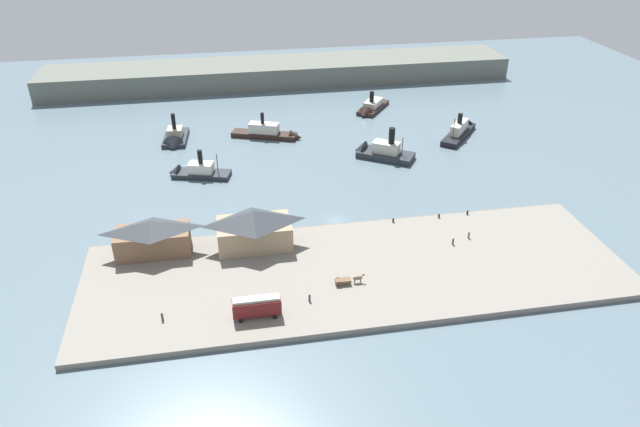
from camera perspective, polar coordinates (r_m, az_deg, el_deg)
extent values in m
plane|color=slate|center=(139.12, 1.52, -0.64)|extent=(320.00, 320.00, 0.00)
cube|color=gray|center=(120.79, 3.62, -5.60)|extent=(110.00, 36.00, 1.20)
cube|color=#666159|center=(135.84, 1.83, -1.21)|extent=(110.00, 0.80, 1.00)
cube|color=brown|center=(128.78, -15.86, -2.60)|extent=(15.28, 7.53, 5.37)
pyramid|color=#33383D|center=(126.85, -16.09, -1.14)|extent=(15.58, 7.91, 2.27)
cube|color=#998466|center=(126.91, -6.37, -1.97)|extent=(15.58, 9.14, 5.63)
pyramid|color=#33383D|center=(124.73, -6.48, -0.30)|extent=(15.89, 9.59, 2.92)
cube|color=maroon|center=(107.44, -6.14, -8.94)|extent=(8.73, 2.44, 2.82)
cube|color=beige|center=(106.41, -6.19, -8.25)|extent=(8.38, 1.71, 0.50)
cylinder|color=black|center=(109.69, -4.54, -9.15)|extent=(0.90, 0.18, 0.90)
cylinder|color=black|center=(107.81, -4.40, -9.96)|extent=(0.90, 0.18, 0.90)
cylinder|color=black|center=(109.49, -7.76, -9.46)|extent=(0.90, 0.18, 0.90)
cylinder|color=black|center=(107.61, -7.68, -10.27)|extent=(0.90, 0.18, 0.90)
cube|color=brown|center=(115.61, 2.24, -6.50)|extent=(3.07, 1.46, 0.50)
cylinder|color=#4C3828|center=(116.17, 1.72, -6.44)|extent=(1.20, 0.10, 1.20)
cylinder|color=#4C3828|center=(115.02, 1.86, -6.86)|extent=(1.20, 0.10, 1.20)
ellipsoid|color=#7A6651|center=(116.03, 3.67, -6.24)|extent=(2.00, 0.70, 0.90)
ellipsoid|color=#7A6651|center=(115.94, 4.21, -5.96)|extent=(0.70, 0.32, 0.44)
cylinder|color=#7A6651|center=(116.66, 3.92, -6.39)|extent=(0.16, 0.16, 1.00)
cylinder|color=#7A6651|center=(116.35, 3.97, -6.50)|extent=(0.16, 0.16, 1.00)
cylinder|color=#7A6651|center=(116.42, 3.35, -6.46)|extent=(0.16, 0.16, 1.00)
cylinder|color=#7A6651|center=(116.10, 3.39, -6.57)|extent=(0.16, 0.16, 1.00)
cylinder|color=#4C3D33|center=(130.63, 12.76, -2.68)|extent=(0.42, 0.42, 1.42)
sphere|color=#CCA889|center=(130.19, 12.80, -2.36)|extent=(0.26, 0.26, 0.26)
cylinder|color=#4C3D33|center=(110.75, -15.03, -9.65)|extent=(0.43, 0.43, 1.47)
sphere|color=#CCA889|center=(110.22, -15.09, -9.30)|extent=(0.27, 0.27, 0.27)
cylinder|color=#33384C|center=(111.35, -1.02, -8.19)|extent=(0.42, 0.42, 1.42)
sphere|color=#CCA889|center=(110.83, -1.02, -7.85)|extent=(0.26, 0.26, 0.26)
cylinder|color=#6B5B4C|center=(133.71, 14.21, -2.05)|extent=(0.42, 0.42, 1.44)
sphere|color=#CCA889|center=(133.28, 14.26, -1.74)|extent=(0.26, 0.26, 0.26)
cylinder|color=black|center=(136.74, 7.11, -0.66)|extent=(0.44, 0.44, 0.90)
cylinder|color=black|center=(143.12, 14.08, 0.08)|extent=(0.44, 0.44, 0.90)
cylinder|color=black|center=(140.27, 11.45, -0.23)|extent=(0.44, 0.44, 0.90)
cube|color=black|center=(185.48, -5.43, 7.59)|extent=(20.56, 11.37, 1.53)
cone|color=black|center=(183.15, -2.35, 7.40)|extent=(4.86, 5.15, 4.14)
cube|color=beige|center=(184.64, -5.46, 8.24)|extent=(9.73, 6.50, 3.01)
cylinder|color=black|center=(183.58, -5.61, 9.18)|extent=(1.09, 1.09, 3.41)
cube|color=black|center=(189.74, 13.26, 7.46)|extent=(16.50, 18.50, 1.66)
cone|color=black|center=(198.75, 14.14, 8.37)|extent=(5.69, 5.58, 4.41)
cube|color=beige|center=(188.88, 13.34, 8.12)|extent=(8.44, 9.38, 3.10)
cylinder|color=black|center=(187.43, 13.41, 8.95)|extent=(1.45, 1.45, 3.02)
cylinder|color=brown|center=(182.89, 12.83, 8.04)|extent=(0.24, 0.24, 6.47)
cube|color=#23282D|center=(171.17, 6.36, 5.63)|extent=(17.08, 14.54, 1.80)
cone|color=#23282D|center=(173.37, 3.85, 6.07)|extent=(5.83, 6.80, 6.26)
cube|color=beige|center=(170.20, 6.41, 6.38)|extent=(8.50, 7.51, 3.08)
cylinder|color=black|center=(168.35, 6.97, 7.49)|extent=(1.78, 1.78, 4.56)
cylinder|color=brown|center=(168.58, 7.98, 6.47)|extent=(0.24, 0.24, 5.38)
cube|color=#23282D|center=(187.97, -13.79, 7.12)|extent=(8.03, 14.59, 1.34)
cone|color=#23282D|center=(181.53, -14.04, 6.27)|extent=(6.43, 3.02, 6.25)
cube|color=#B2A893|center=(187.26, -13.86, 7.67)|extent=(4.84, 5.28, 2.55)
cylinder|color=black|center=(185.76, -14.00, 8.67)|extent=(1.23, 1.23, 4.68)
cube|color=#23282D|center=(162.56, -11.39, 3.75)|extent=(16.24, 9.28, 1.31)
cone|color=#23282D|center=(164.87, -13.96, 3.82)|extent=(3.96, 5.37, 4.81)
cube|color=silver|center=(161.72, -11.46, 4.38)|extent=(7.20, 5.37, 2.64)
cylinder|color=black|center=(160.39, -11.54, 5.40)|extent=(1.30, 1.30, 3.73)
cylinder|color=brown|center=(159.87, -9.92, 4.81)|extent=(0.24, 0.24, 5.58)
cube|color=black|center=(208.95, 5.16, 10.17)|extent=(14.33, 16.60, 1.38)
cone|color=black|center=(201.81, 4.30, 9.48)|extent=(5.98, 5.47, 5.27)
cube|color=beige|center=(208.39, 5.18, 10.61)|extent=(8.51, 9.48, 2.03)
cylinder|color=black|center=(205.96, 5.03, 11.21)|extent=(1.52, 1.52, 3.57)
cube|color=#60665B|center=(238.17, -3.91, 13.52)|extent=(180.00, 24.00, 8.00)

